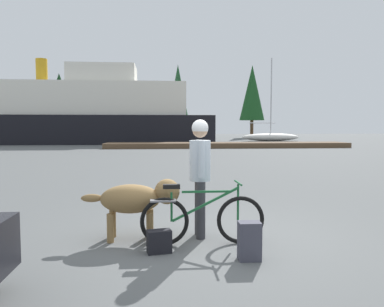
# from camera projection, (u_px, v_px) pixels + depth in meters

# --- Properties ---
(ground_plane) EXTENTS (160.00, 160.00, 0.00)m
(ground_plane) POSITION_uv_depth(u_px,v_px,m) (217.00, 240.00, 5.56)
(ground_plane) COLOR #595B5B
(bicycle) EXTENTS (1.79, 0.44, 0.90)m
(bicycle) POSITION_uv_depth(u_px,v_px,m) (202.00, 219.00, 5.34)
(bicycle) COLOR black
(bicycle) RESTS_ON ground_plane
(person_cyclist) EXTENTS (0.32, 0.53, 1.80)m
(person_cyclist) POSITION_uv_depth(u_px,v_px,m) (200.00, 166.00, 5.68)
(person_cyclist) COLOR #333338
(person_cyclist) RESTS_ON ground_plane
(dog) EXTENTS (1.46, 0.51, 0.91)m
(dog) POSITION_uv_depth(u_px,v_px,m) (137.00, 199.00, 5.59)
(dog) COLOR olive
(dog) RESTS_ON ground_plane
(backpack) EXTENTS (0.28, 0.20, 0.49)m
(backpack) POSITION_uv_depth(u_px,v_px,m) (249.00, 241.00, 4.73)
(backpack) COLOR #3F3F4C
(backpack) RESTS_ON ground_plane
(handbag_pannier) EXTENTS (0.35, 0.24, 0.31)m
(handbag_pannier) POSITION_uv_depth(u_px,v_px,m) (159.00, 241.00, 5.01)
(handbag_pannier) COLOR black
(handbag_pannier) RESTS_ON ground_plane
(dock_pier) EXTENTS (19.39, 2.81, 0.40)m
(dock_pier) POSITION_uv_depth(u_px,v_px,m) (227.00, 145.00, 30.11)
(dock_pier) COLOR brown
(dock_pier) RESTS_ON ground_plane
(ferry_boat) EXTENTS (27.16, 7.45, 8.36)m
(ferry_boat) POSITION_uv_depth(u_px,v_px,m) (78.00, 114.00, 37.59)
(ferry_boat) COLOR black
(ferry_boat) RESTS_ON ground_plane
(sailboat_moored) EXTENTS (6.76, 1.89, 9.56)m
(sailboat_moored) POSITION_uv_depth(u_px,v_px,m) (271.00, 137.00, 43.60)
(sailboat_moored) COLOR silver
(sailboat_moored) RESTS_ON ground_plane
(pine_tree_far_left) EXTENTS (4.37, 4.37, 9.76)m
(pine_tree_far_left) POSITION_uv_depth(u_px,v_px,m) (60.00, 95.00, 56.81)
(pine_tree_far_left) COLOR #4C331E
(pine_tree_far_left) RESTS_ON ground_plane
(pine_tree_center) EXTENTS (2.92, 2.92, 10.85)m
(pine_tree_center) POSITION_uv_depth(u_px,v_px,m) (178.00, 90.00, 55.55)
(pine_tree_center) COLOR #4C331E
(pine_tree_center) RESTS_ON ground_plane
(pine_tree_far_right) EXTENTS (3.72, 3.72, 10.81)m
(pine_tree_far_right) POSITION_uv_depth(u_px,v_px,m) (252.00, 93.00, 55.85)
(pine_tree_far_right) COLOR #4C331E
(pine_tree_far_right) RESTS_ON ground_plane
(pine_tree_mid_back) EXTENTS (3.09, 3.09, 11.05)m
(pine_tree_mid_back) POSITION_uv_depth(u_px,v_px,m) (94.00, 97.00, 63.34)
(pine_tree_mid_back) COLOR #4C331E
(pine_tree_mid_back) RESTS_ON ground_plane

